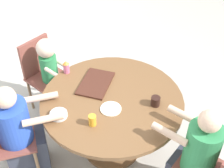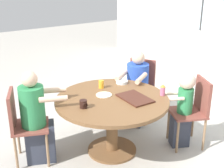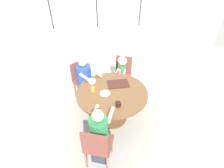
% 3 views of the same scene
% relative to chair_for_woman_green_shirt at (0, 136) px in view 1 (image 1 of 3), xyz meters
% --- Properties ---
extents(ground_plane, '(16.00, 16.00, 0.00)m').
position_rel_chair_for_woman_green_shirt_xyz_m(ground_plane, '(0.57, -0.86, -0.52)').
color(ground_plane, '#B2ADA3').
extents(dining_table, '(1.32, 1.32, 0.70)m').
position_rel_chair_for_woman_green_shirt_xyz_m(dining_table, '(0.57, -0.86, 0.03)').
color(dining_table, brown).
rests_on(dining_table, ground_plane).
extents(chair_for_woman_green_shirt, '(0.55, 0.55, 0.87)m').
position_rel_chair_for_woman_green_shirt_xyz_m(chair_for_woman_green_shirt, '(0.00, 0.00, 0.00)').
color(chair_for_woman_green_shirt, brown).
rests_on(chair_for_woman_green_shirt, ground_plane).
extents(chair_for_toddler, '(0.53, 0.53, 0.87)m').
position_rel_chair_for_woman_green_shirt_xyz_m(chair_for_toddler, '(0.98, 0.09, 0.00)').
color(chair_for_toddler, brown).
rests_on(chair_for_toddler, ground_plane).
extents(person_woman_green_shirt, '(0.56, 0.63, 1.05)m').
position_rel_chair_for_woman_green_shirt_xyz_m(person_woman_green_shirt, '(0.09, -0.14, -0.06)').
color(person_woman_green_shirt, '#333847').
rests_on(person_woman_green_shirt, ground_plane).
extents(person_man_blue_shirt, '(0.44, 0.56, 1.10)m').
position_rel_chair_for_woman_green_shirt_xyz_m(person_man_blue_shirt, '(0.26, -1.67, -0.03)').
color(person_man_blue_shirt, '#333847').
rests_on(person_man_blue_shirt, ground_plane).
extents(person_toddler, '(0.30, 0.38, 0.97)m').
position_rel_chair_for_woman_green_shirt_xyz_m(person_toddler, '(0.92, -0.05, -0.03)').
color(person_toddler, '#333847').
rests_on(person_toddler, ground_plane).
extents(food_tray_dark, '(0.41, 0.27, 0.02)m').
position_rel_chair_for_woman_green_shirt_xyz_m(food_tray_dark, '(0.73, -0.65, 0.19)').
color(food_tray_dark, '#472319').
rests_on(food_tray_dark, dining_table).
extents(coffee_mug, '(0.09, 0.08, 0.09)m').
position_rel_chair_for_woman_green_shirt_xyz_m(coffee_mug, '(0.62, -1.25, 0.22)').
color(coffee_mug, black).
rests_on(coffee_mug, dining_table).
extents(sippy_cup, '(0.06, 0.06, 0.14)m').
position_rel_chair_for_woman_green_shirt_xyz_m(sippy_cup, '(0.81, -0.30, 0.25)').
color(sippy_cup, '#CC668C').
rests_on(sippy_cup, dining_table).
extents(juice_glass, '(0.07, 0.07, 0.10)m').
position_rel_chair_for_woman_green_shirt_xyz_m(juice_glass, '(0.22, -0.80, 0.23)').
color(juice_glass, gold).
rests_on(juice_glass, dining_table).
extents(bowl_white_shallow, '(0.15, 0.15, 0.04)m').
position_rel_chair_for_woman_green_shirt_xyz_m(bowl_white_shallow, '(0.23, -0.49, 0.20)').
color(bowl_white_shallow, silver).
rests_on(bowl_white_shallow, dining_table).
extents(plate_tortillas, '(0.19, 0.19, 0.01)m').
position_rel_chair_for_woman_green_shirt_xyz_m(plate_tortillas, '(0.44, -0.89, 0.19)').
color(plate_tortillas, beige).
rests_on(plate_tortillas, dining_table).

